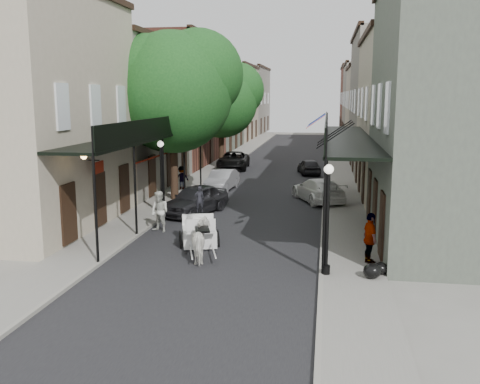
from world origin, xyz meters
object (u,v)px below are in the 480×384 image
at_px(car_right_near, 318,190).
at_px(tree_far, 226,98).
at_px(lamppost_right_near, 327,218).
at_px(carriage, 198,220).
at_px(tree_near, 180,87).
at_px(horse, 203,241).
at_px(car_left_far, 233,161).
at_px(pedestrian_sidewalk_left, 182,178).
at_px(car_right_far, 309,167).
at_px(pedestrian_sidewalk_right, 370,239).
at_px(lamppost_left, 161,176).
at_px(lamppost_right_far, 328,154).
at_px(pedestrian_walking, 160,212).
at_px(car_left_near, 195,200).
at_px(car_left_mid, 222,180).

bearing_deg(car_right_near, tree_far, -81.41).
bearing_deg(lamppost_right_near, carriage, 146.76).
bearing_deg(tree_near, tree_far, 90.19).
bearing_deg(horse, lamppost_right_near, 148.93).
bearing_deg(car_left_far, car_right_near, -64.60).
xyz_separation_m(pedestrian_sidewalk_left, car_right_far, (7.81, 8.69, -0.24)).
distance_m(tree_near, pedestrian_sidewalk_right, 15.60).
xyz_separation_m(lamppost_left, car_left_far, (0.50, 18.00, -1.33)).
bearing_deg(lamppost_left, carriage, -56.87).
height_order(lamppost_right_far, car_right_far, lamppost_right_far).
bearing_deg(carriage, horse, -90.00).
height_order(pedestrian_sidewalk_left, car_left_far, pedestrian_sidewalk_left).
bearing_deg(lamppost_right_far, car_right_far, 109.14).
distance_m(lamppost_right_near, car_right_far, 24.08).
bearing_deg(pedestrian_sidewalk_left, pedestrian_walking, 68.98).
xyz_separation_m(car_left_near, car_right_far, (5.31, 15.15, -0.14)).
height_order(lamppost_right_near, car_right_far, lamppost_right_near).
height_order(car_left_far, car_right_near, car_left_far).
bearing_deg(car_right_far, lamppost_left, 55.38).
distance_m(pedestrian_walking, pedestrian_sidewalk_right, 9.61).
distance_m(carriage, car_left_near, 5.64).
height_order(tree_near, lamppost_right_far, tree_near).
distance_m(lamppost_right_far, pedestrian_sidewalk_right, 18.74).
height_order(horse, pedestrian_sidewalk_right, pedestrian_sidewalk_right).
xyz_separation_m(carriage, pedestrian_sidewalk_right, (6.73, -2.06, 0.05)).
relative_size(pedestrian_sidewalk_left, car_left_near, 0.33).
bearing_deg(car_left_far, lamppost_right_far, -41.71).
relative_size(pedestrian_sidewalk_right, car_right_far, 0.52).
bearing_deg(car_right_far, pedestrian_walking, 60.97).
xyz_separation_m(tree_far, car_right_far, (6.96, -2.18, -5.23)).
relative_size(car_left_near, car_left_far, 0.85).
bearing_deg(tree_far, car_right_near, -59.03).
relative_size(horse, pedestrian_sidewalk_right, 0.98).
bearing_deg(horse, tree_far, -98.36).
bearing_deg(carriage, car_right_far, 62.41).
relative_size(tree_near, carriage, 3.75).
bearing_deg(tree_far, lamppost_right_near, -72.32).
distance_m(carriage, car_right_far, 20.94).
distance_m(lamppost_left, carriage, 5.58).
relative_size(lamppost_right_far, car_left_far, 0.72).
relative_size(carriage, pedestrian_sidewalk_right, 1.39).
bearing_deg(pedestrian_walking, horse, -28.60).
distance_m(pedestrian_walking, car_left_near, 3.91).
height_order(lamppost_left, car_right_far, lamppost_left).
distance_m(tree_far, car_left_mid, 11.54).
height_order(tree_far, pedestrian_sidewalk_left, tree_far).
distance_m(pedestrian_sidewalk_left, pedestrian_sidewalk_right, 17.60).
bearing_deg(car_left_near, tree_far, 115.97).
height_order(tree_near, pedestrian_sidewalk_left, tree_near).
xyz_separation_m(lamppost_right_near, pedestrian_walking, (-7.37, 5.00, -1.13)).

